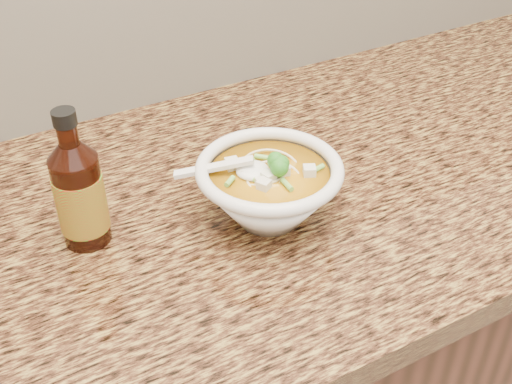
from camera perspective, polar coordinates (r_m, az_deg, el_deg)
counter_slab at (r=0.92m, az=-4.04°, el=-1.72°), size 4.00×0.68×0.04m
soup_bowl at (r=0.85m, az=1.16°, el=0.17°), size 0.21×0.19×0.11m
hot_sauce_bottle at (r=0.83m, az=-15.40°, el=-0.21°), size 0.08×0.08×0.19m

